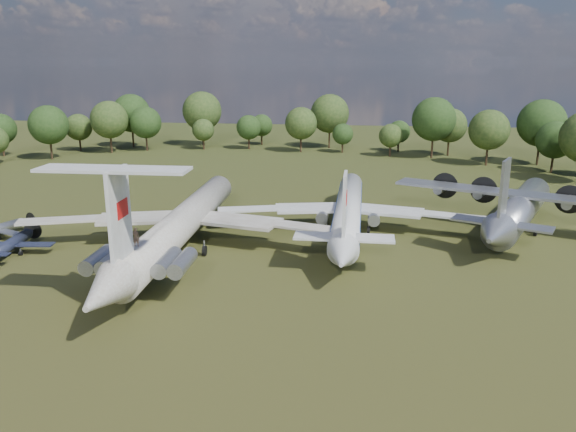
% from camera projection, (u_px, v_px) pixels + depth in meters
% --- Properties ---
extents(ground, '(300.00, 300.00, 0.00)m').
position_uv_depth(ground, '(199.00, 243.00, 75.46)').
color(ground, '#264115').
rests_on(ground, ground).
extents(il62_airliner, '(45.48, 58.38, 5.62)m').
position_uv_depth(il62_airliner, '(183.00, 228.00, 72.26)').
color(il62_airliner, beige).
rests_on(il62_airliner, ground).
extents(tu104_jet, '(37.64, 50.15, 5.01)m').
position_uv_depth(tu104_jet, '(348.00, 215.00, 79.92)').
color(tu104_jet, silver).
rests_on(tu104_jet, ground).
extents(an12_transport, '(50.11, 52.32, 5.39)m').
position_uv_depth(an12_transport, '(519.00, 213.00, 80.05)').
color(an12_transport, '#A2A6AA').
rests_on(an12_transport, ground).
extents(small_prop_west, '(11.94, 15.24, 2.07)m').
position_uv_depth(small_prop_west, '(11.00, 247.00, 70.60)').
color(small_prop_west, black).
rests_on(small_prop_west, ground).
extents(person_on_il62, '(0.72, 0.49, 1.94)m').
position_uv_depth(person_on_il62, '(136.00, 237.00, 56.17)').
color(person_on_il62, brown).
rests_on(person_on_il62, il62_airliner).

